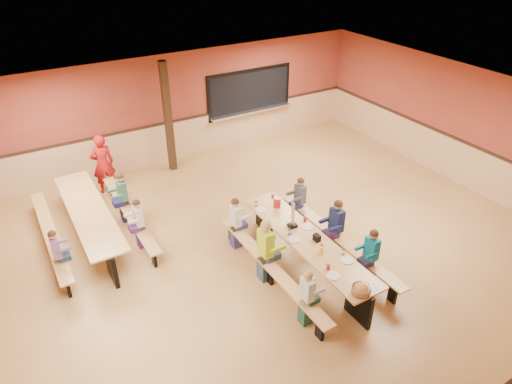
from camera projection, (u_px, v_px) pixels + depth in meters
ground at (261, 251)px, 9.58m from camera, size 12.00×12.00×0.00m
room_envelope at (261, 224)px, 9.22m from camera, size 12.04×10.04×3.02m
kitchen_pass_through at (250, 94)px, 13.60m from camera, size 2.78×0.28×1.38m
structural_post at (168, 118)px, 11.96m from camera, size 0.18×0.18×3.00m
cafeteria_table_main at (306, 247)px, 8.84m from camera, size 1.91×3.70×0.74m
cafeteria_table_second at (90, 218)px, 9.70m from camera, size 1.91×3.70×0.74m
seated_child_white_left at (307, 298)px, 7.61m from camera, size 0.33×0.27×1.12m
seated_adult_yellow at (265, 251)px, 8.53m from camera, size 0.42×0.34×1.31m
seated_child_grey_left at (236, 223)px, 9.43m from camera, size 0.35×0.28×1.16m
seated_child_teal_right at (370, 256)px, 8.51m from camera, size 0.35×0.29×1.17m
seated_child_navy_right at (336, 227)px, 9.23m from camera, size 0.39×0.32×1.25m
seated_child_char_right at (300, 201)px, 10.19m from camera, size 0.34×0.28×1.15m
seated_child_purple_sec at (58, 256)px, 8.56m from camera, size 0.32×0.27×1.12m
seated_child_green_sec at (123, 198)px, 10.26m from camera, size 0.37×0.30×1.20m
seated_child_tan_sec at (140, 224)px, 9.44m from camera, size 0.33×0.27×1.14m
standing_woman at (103, 164)px, 11.29m from camera, size 0.57×0.38×1.55m
punch_pitcher at (277, 202)px, 9.63m from camera, size 0.16×0.16×0.22m
chip_bowl at (361, 289)px, 7.42m from camera, size 0.32×0.32×0.15m
napkin_dispenser at (317, 238)px, 8.64m from camera, size 0.10×0.14×0.13m
condiment_mustard at (321, 251)px, 8.27m from camera, size 0.06×0.06×0.17m
condiment_ketchup at (322, 248)px, 8.33m from camera, size 0.06×0.06×0.17m
table_paddle at (293, 221)px, 8.99m from camera, size 0.16×0.16×0.56m
place_settings at (307, 236)px, 8.70m from camera, size 0.65×3.30×0.11m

